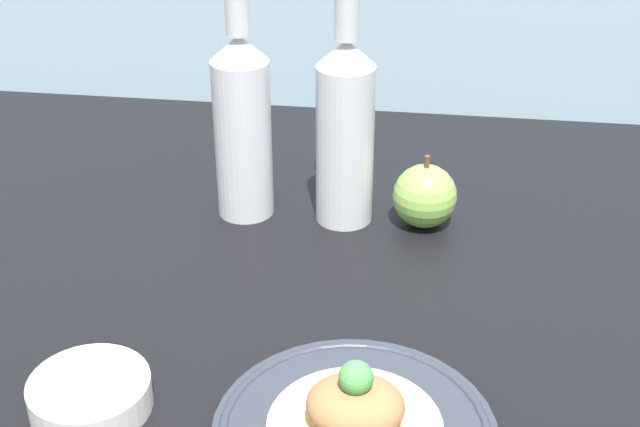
# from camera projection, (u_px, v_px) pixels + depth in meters

# --- Properties ---
(ground_plane) EXTENTS (1.80, 1.10, 0.04)m
(ground_plane) POSITION_uv_depth(u_px,v_px,m) (320.00, 341.00, 0.85)
(ground_plane) COLOR black
(plated_food) EXTENTS (0.14, 0.14, 0.06)m
(plated_food) POSITION_uv_depth(u_px,v_px,m) (355.00, 409.00, 0.69)
(plated_food) COLOR #D6BC7F
(plated_food) RESTS_ON plate
(cider_bottle_left) EXTENTS (0.06, 0.06, 0.30)m
(cider_bottle_left) POSITION_uv_depth(u_px,v_px,m) (242.00, 119.00, 0.97)
(cider_bottle_left) COLOR silver
(cider_bottle_left) RESTS_ON ground_plane
(cider_bottle_right) EXTENTS (0.06, 0.06, 0.30)m
(cider_bottle_right) POSITION_uv_depth(u_px,v_px,m) (348.00, 125.00, 0.96)
(cider_bottle_right) COLOR silver
(cider_bottle_right) RESTS_ON ground_plane
(apple) EXTENTS (0.07, 0.07, 0.09)m
(apple) POSITION_uv_depth(u_px,v_px,m) (425.00, 196.00, 0.99)
(apple) COLOR #84B74C
(apple) RESTS_ON ground_plane
(dipping_bowl) EXTENTS (0.10, 0.10, 0.03)m
(dipping_bowl) POSITION_uv_depth(u_px,v_px,m) (90.00, 394.00, 0.74)
(dipping_bowl) COLOR silver
(dipping_bowl) RESTS_ON ground_plane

